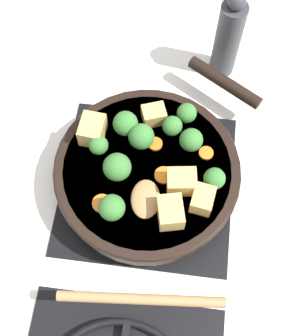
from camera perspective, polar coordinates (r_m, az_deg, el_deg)
ground_plane at (r=0.86m, az=-0.00°, el=-2.06°), size 2.40×2.40×0.00m
front_burner_grate at (r=0.85m, az=-0.00°, el=-1.75°), size 0.31×0.31×0.03m
skillet_pan at (r=0.81m, az=0.10°, el=-0.50°), size 0.35×0.41×0.05m
wooden_spoon at (r=0.73m, az=-0.49°, el=-10.58°), size 0.25×0.21×0.02m
tofu_cube_center_large at (r=0.82m, az=0.60°, el=6.51°), size 0.05×0.04×0.03m
tofu_cube_near_handle at (r=0.80m, az=-6.66°, el=4.64°), size 0.04×0.05×0.04m
tofu_cube_east_chunk at (r=0.75m, az=6.80°, el=-3.84°), size 0.04×0.05×0.03m
tofu_cube_west_chunk at (r=0.76m, az=4.22°, el=-1.68°), size 0.05×0.04×0.04m
tofu_cube_back_piece at (r=0.74m, az=2.88°, el=-5.42°), size 0.05×0.06×0.04m
broccoli_floret_near_spoon at (r=0.78m, az=-0.70°, el=3.84°), size 0.04×0.04×0.05m
broccoli_floret_center_top at (r=0.81m, az=4.87°, el=6.67°), size 0.03×0.03×0.04m
broccoli_floret_east_rim at (r=0.79m, az=5.41°, el=3.40°), size 0.04×0.04×0.05m
broccoli_floret_west_rim at (r=0.80m, az=-2.64°, el=5.42°), size 0.04×0.04×0.05m
broccoli_floret_north_edge at (r=0.76m, az=-3.66°, el=0.10°), size 0.05×0.05×0.05m
broccoli_floret_south_cluster at (r=0.80m, az=3.10°, el=5.12°), size 0.03×0.03×0.04m
broccoli_floret_mid_floret at (r=0.76m, az=8.22°, el=-1.30°), size 0.04×0.04×0.04m
broccoli_floret_small_inner at (r=0.74m, az=-4.31°, el=-4.84°), size 0.04×0.04×0.05m
broccoli_floret_tall_stem at (r=0.79m, az=-5.93°, el=2.77°), size 0.03×0.03×0.04m
carrot_slice_orange_thin at (r=0.80m, az=7.21°, el=1.82°), size 0.02×0.02×0.01m
carrot_slice_near_center at (r=0.77m, az=-5.52°, el=-4.32°), size 0.03×0.03×0.01m
carrot_slice_edge_slice at (r=0.81m, az=0.99°, el=2.96°), size 0.03×0.03×0.01m
carrot_slice_under_broccoli at (r=0.78m, az=2.03°, el=-0.89°), size 0.03×0.03×0.01m
pepper_mill at (r=0.93m, az=9.85°, el=15.40°), size 0.05×0.05×0.20m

